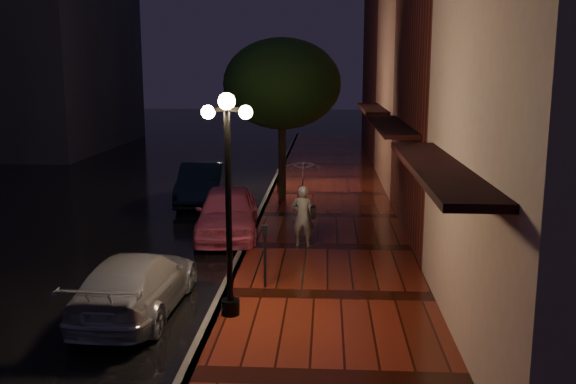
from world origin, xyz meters
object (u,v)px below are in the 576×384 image
at_px(navy_car, 202,183).
at_px(woman_with_umbrella, 303,190).
at_px(streetlamp_far, 281,126).
at_px(pink_car, 228,212).
at_px(parking_meter, 265,250).
at_px(street_tree, 282,87).
at_px(streetlamp_near, 228,192).
at_px(silver_car, 136,284).

height_order(navy_car, woman_with_umbrella, woman_with_umbrella).
bearing_deg(streetlamp_far, pink_car, -97.77).
bearing_deg(streetlamp_far, woman_with_umbrella, -82.24).
xyz_separation_m(woman_with_umbrella, parking_meter, (-0.70, -3.36, -0.69)).
distance_m(street_tree, pink_car, 5.91).
bearing_deg(streetlamp_near, navy_car, 103.70).
bearing_deg(woman_with_umbrella, silver_car, 63.57).
bearing_deg(silver_car, woman_with_umbrella, -122.93).
relative_size(navy_car, silver_car, 1.03).
height_order(streetlamp_near, streetlamp_far, same).
relative_size(streetlamp_near, street_tree, 0.74).
bearing_deg(pink_car, streetlamp_near, -86.28).
bearing_deg(silver_car, parking_meter, -150.95).
height_order(streetlamp_near, woman_with_umbrella, streetlamp_near).
height_order(street_tree, silver_car, street_tree).
distance_m(streetlamp_far, parking_meter, 12.47).
distance_m(streetlamp_near, pink_car, 6.76).
height_order(streetlamp_far, street_tree, street_tree).
xyz_separation_m(navy_car, parking_meter, (3.23, -9.46, 0.27)).
xyz_separation_m(streetlamp_far, pink_car, (-1.04, -7.59, -1.86)).
xyz_separation_m(street_tree, navy_car, (-2.96, 0.11, -3.51)).
relative_size(pink_car, navy_car, 0.98).
distance_m(streetlamp_far, pink_car, 7.88).
distance_m(streetlamp_near, woman_with_umbrella, 5.22).
bearing_deg(street_tree, streetlamp_near, -91.35).
relative_size(street_tree, parking_meter, 4.14).
relative_size(streetlamp_far, pink_car, 0.99).
distance_m(navy_car, parking_meter, 10.00).
height_order(silver_car, parking_meter, parking_meter).
distance_m(pink_car, navy_car, 4.97).
bearing_deg(pink_car, woman_with_umbrella, -37.54).
distance_m(streetlamp_far, navy_car, 4.38).
relative_size(streetlamp_near, parking_meter, 3.08).
bearing_deg(woman_with_umbrella, pink_car, -24.07).
bearing_deg(navy_car, parking_meter, -76.02).
bearing_deg(parking_meter, streetlamp_near, -110.24).
xyz_separation_m(navy_car, silver_car, (0.74, -10.76, -0.11)).
distance_m(streetlamp_near, silver_car, 2.81).
relative_size(pink_car, silver_car, 1.01).
bearing_deg(parking_meter, streetlamp_far, 89.96).
bearing_deg(parking_meter, silver_car, -154.95).
distance_m(pink_car, woman_with_umbrella, 2.84).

